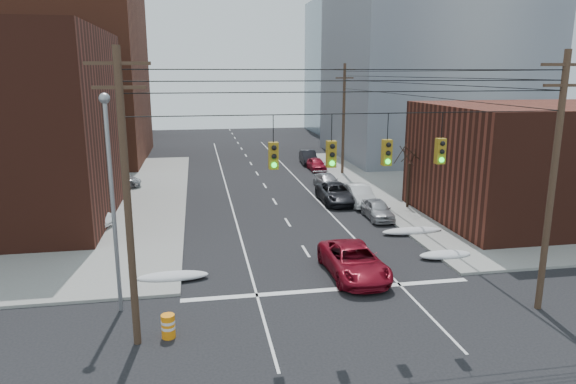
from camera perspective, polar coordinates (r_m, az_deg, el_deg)
name	(u,v)px	position (r m, az deg, el deg)	size (l,w,h in m)	color
ground	(376,364)	(19.45, 9.79, -18.33)	(160.00, 160.00, 0.00)	black
sidewalk_ne	(551,181)	(54.73, 27.15, 1.10)	(40.00, 40.00, 0.15)	gray
building_brick_tall	(27,27)	(66.23, -27.02, 15.99)	(24.00, 20.00, 30.00)	brown
building_brick_far	(70,99)	(91.84, -23.05, 9.53)	(22.00, 18.00, 12.00)	#461E15
building_office	(430,52)	(65.82, 15.55, 14.74)	(22.00, 20.00, 25.00)	gray
building_glass	(373,67)	(90.63, 9.45, 13.51)	(20.00, 18.00, 22.00)	gray
building_storefront	(547,162)	(40.07, 26.81, 2.95)	(16.00, 12.00, 8.00)	#461E15
utility_pole_left	(127,196)	(19.19, -17.45, -0.45)	(2.20, 0.28, 11.00)	#473323
utility_pole_right	(553,179)	(23.90, 27.36, 1.26)	(2.20, 0.28, 11.00)	#473323
utility_pole_far	(344,117)	(51.78, 6.20, 8.26)	(2.20, 0.28, 11.00)	#473323
traffic_signals	(359,152)	(19.69, 7.94, 4.46)	(17.00, 0.42, 2.02)	black
street_light	(111,186)	(22.29, -19.03, 0.61)	(0.44, 0.44, 9.32)	gray
bare_tree	(409,179)	(39.55, 13.25, 1.43)	(2.09, 2.20, 4.93)	black
snow_nw	(173,276)	(26.48, -12.65, -9.12)	(3.50, 1.08, 0.42)	silver
snow_ne	(445,255)	(30.04, 17.06, -6.69)	(3.00, 1.08, 0.42)	silver
snow_east_far	(412,231)	(33.89, 13.63, -4.22)	(4.00, 1.08, 0.42)	silver
red_pickup	(354,261)	(26.42, 7.31, -7.62)	(2.60, 5.64, 1.57)	maroon
parked_car_a	(377,209)	(36.75, 9.90, -1.91)	(1.62, 4.03, 1.37)	#ABACB0
parked_car_b	(360,195)	(40.43, 7.97, -0.35)	(1.62, 4.65, 1.53)	white
parked_car_c	(336,193)	(40.91, 5.40, -0.14)	(2.51, 5.44, 1.51)	black
parked_car_d	(327,181)	(46.18, 4.40, 1.23)	(1.72, 4.22, 1.23)	#A5A5AA
parked_car_e	(317,164)	(54.33, 3.19, 3.10)	(1.58, 3.92, 1.34)	maroon
parked_car_f	(308,157)	(58.28, 2.26, 3.88)	(1.60, 4.59, 1.51)	black
lot_car_a	(83,217)	(36.55, -21.83, -2.57)	(1.39, 3.99, 1.31)	white
lot_car_b	(114,181)	(47.78, -18.73, 1.18)	(2.11, 4.58, 1.27)	#B1B2B6
lot_car_c	(49,204)	(41.12, -25.04, -1.22)	(1.79, 4.41, 1.28)	black
lot_car_d	(54,202)	(41.42, -24.59, -1.02)	(1.61, 4.01, 1.37)	silver
construction_barrel	(168,326)	(21.12, -13.16, -14.28)	(0.65, 0.65, 0.95)	orange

